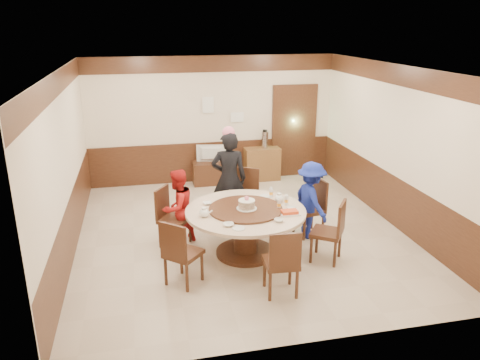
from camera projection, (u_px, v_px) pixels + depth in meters
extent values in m
plane|color=beige|center=(242.00, 233.00, 8.10)|extent=(6.00, 6.00, 0.00)
plane|color=white|center=(242.00, 68.00, 7.20)|extent=(6.00, 6.00, 0.00)
cube|color=silver|center=(213.00, 120.00, 10.42)|extent=(5.50, 0.04, 2.80)
cube|color=silver|center=(305.00, 232.00, 4.87)|extent=(5.50, 0.04, 2.80)
cube|color=silver|center=(65.00, 166.00, 7.09)|extent=(0.04, 6.00, 2.80)
cube|color=silver|center=(395.00, 147.00, 8.21)|extent=(0.04, 6.00, 2.80)
cube|color=#402214|center=(242.00, 209.00, 7.95)|extent=(5.50, 6.00, 0.90)
cube|color=#402214|center=(242.00, 80.00, 7.26)|extent=(5.50, 6.00, 0.35)
cube|color=#402214|center=(294.00, 132.00, 10.88)|extent=(1.05, 0.08, 2.18)
cube|color=#86CF99|center=(294.00, 132.00, 10.89)|extent=(0.88, 0.02, 2.05)
cylinder|color=#402214|center=(245.00, 252.00, 7.38)|extent=(0.93, 0.93, 0.06)
cylinder|color=#402214|center=(245.00, 233.00, 7.28)|extent=(0.37, 0.37, 0.65)
cylinder|color=beige|center=(246.00, 211.00, 7.16)|extent=(1.85, 1.85, 0.05)
cylinder|color=#402214|center=(246.00, 209.00, 7.15)|extent=(1.13, 1.13, 0.03)
cube|color=#402214|center=(309.00, 210.00, 7.93)|extent=(0.51, 0.51, 0.06)
cube|color=#402214|center=(320.00, 193.00, 7.92)|extent=(0.11, 0.42, 0.50)
cube|color=#402214|center=(308.00, 223.00, 8.01)|extent=(0.36, 0.36, 0.42)
cube|color=#402214|center=(245.00, 199.00, 8.45)|extent=(0.60, 0.60, 0.06)
cube|color=#402214|center=(248.00, 181.00, 8.55)|extent=(0.39, 0.23, 0.50)
cube|color=#402214|center=(245.00, 211.00, 8.52)|extent=(0.36, 0.36, 0.42)
cube|color=#402214|center=(174.00, 219.00, 7.56)|extent=(0.61, 0.61, 0.06)
cube|color=#402214|center=(162.00, 202.00, 7.54)|extent=(0.26, 0.38, 0.50)
cube|color=#402214|center=(175.00, 233.00, 7.63)|extent=(0.36, 0.36, 0.42)
cube|color=#402214|center=(183.00, 254.00, 6.44)|extent=(0.62, 0.62, 0.06)
cube|color=#402214|center=(173.00, 242.00, 6.18)|extent=(0.34, 0.31, 0.50)
cube|color=#402214|center=(184.00, 269.00, 6.52)|extent=(0.36, 0.36, 0.42)
cube|color=#402214|center=(281.00, 263.00, 6.20)|extent=(0.47, 0.47, 0.06)
cube|color=#402214|center=(285.00, 252.00, 5.92)|extent=(0.42, 0.07, 0.50)
cube|color=#402214|center=(280.00, 278.00, 6.28)|extent=(0.36, 0.36, 0.42)
cube|color=#402214|center=(326.00, 233.00, 7.07)|extent=(0.61, 0.61, 0.06)
cube|color=#402214|center=(342.00, 219.00, 6.91)|extent=(0.27, 0.37, 0.50)
cube|color=#402214|center=(326.00, 247.00, 7.15)|extent=(0.36, 0.36, 0.42)
imported|color=black|center=(229.00, 179.00, 8.24)|extent=(0.68, 0.51, 1.71)
imported|color=red|center=(178.00, 208.00, 7.54)|extent=(0.78, 0.77, 1.27)
imported|color=navy|center=(311.00, 200.00, 7.79)|extent=(0.63, 0.92, 1.31)
cylinder|color=white|center=(247.00, 208.00, 7.12)|extent=(0.31, 0.31, 0.01)
cylinder|color=tan|center=(247.00, 204.00, 7.10)|extent=(0.25, 0.25, 0.11)
cylinder|color=white|center=(247.00, 200.00, 7.08)|extent=(0.25, 0.25, 0.01)
sphere|color=pink|center=(247.00, 198.00, 7.06)|extent=(0.07, 0.07, 0.07)
ellipsoid|color=white|center=(204.00, 213.00, 6.87)|extent=(0.17, 0.15, 0.13)
ellipsoid|color=white|center=(279.00, 198.00, 7.46)|extent=(0.17, 0.15, 0.13)
imported|color=white|center=(207.00, 203.00, 7.37)|extent=(0.14, 0.14, 0.03)
imported|color=white|center=(279.00, 220.00, 6.72)|extent=(0.14, 0.14, 0.04)
imported|color=white|center=(228.00, 225.00, 6.59)|extent=(0.15, 0.15, 0.04)
imported|color=white|center=(291.00, 208.00, 7.15)|extent=(0.14, 0.14, 0.05)
cylinder|color=white|center=(239.00, 228.00, 6.50)|extent=(0.18, 0.18, 0.01)
cylinder|color=white|center=(265.00, 196.00, 7.70)|extent=(0.18, 0.18, 0.01)
cube|color=white|center=(289.00, 214.00, 6.99)|extent=(0.30, 0.20, 0.02)
cube|color=red|center=(290.00, 212.00, 6.97)|extent=(0.24, 0.15, 0.04)
cylinder|color=silver|center=(279.00, 204.00, 7.16)|extent=(0.06, 0.06, 0.16)
cylinder|color=silver|center=(286.00, 200.00, 7.32)|extent=(0.06, 0.06, 0.16)
cylinder|color=silver|center=(271.00, 193.00, 7.64)|extent=(0.06, 0.06, 0.16)
cube|color=#402214|center=(212.00, 173.00, 10.55)|extent=(0.85, 0.45, 0.50)
imported|color=gray|center=(211.00, 154.00, 10.40)|extent=(0.67, 0.20, 0.38)
cube|color=brown|center=(262.00, 164.00, 10.77)|extent=(0.80, 0.40, 0.75)
cylinder|color=silver|center=(265.00, 140.00, 10.60)|extent=(0.15, 0.15, 0.38)
cube|color=white|center=(208.00, 105.00, 10.25)|extent=(0.25, 0.00, 0.35)
cube|color=white|center=(237.00, 117.00, 10.48)|extent=(0.30, 0.00, 0.22)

